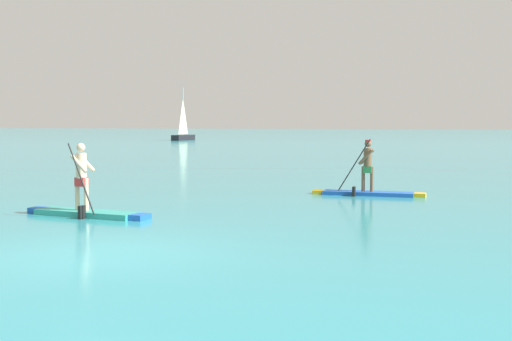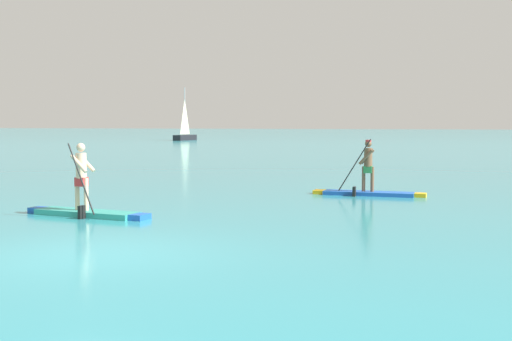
% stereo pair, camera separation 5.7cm
% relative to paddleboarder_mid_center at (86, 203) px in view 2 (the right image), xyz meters
% --- Properties ---
extents(ground, '(440.00, 440.00, 0.00)m').
position_rel_paddleboarder_mid_center_xyz_m(ground, '(2.66, -4.02, -0.31)').
color(ground, teal).
extents(paddleboarder_mid_center, '(3.44, 1.07, 1.80)m').
position_rel_paddleboarder_mid_center_xyz_m(paddleboarder_mid_center, '(0.00, 0.00, 0.00)').
color(paddleboarder_mid_center, teal).
rests_on(paddleboarder_mid_center, ground).
extents(paddleboarder_far_right, '(3.52, 0.90, 1.80)m').
position_rel_paddleboarder_mid_center_xyz_m(paddleboarder_far_right, '(5.88, 6.80, 0.00)').
color(paddleboarder_far_right, blue).
rests_on(paddleboarder_far_right, ground).
extents(sailboat_left_horizon, '(1.64, 4.22, 6.73)m').
position_rel_paddleboarder_mid_center_xyz_m(sailboat_left_horizon, '(-25.93, 65.29, 0.59)').
color(sailboat_left_horizon, black).
rests_on(sailboat_left_horizon, ground).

